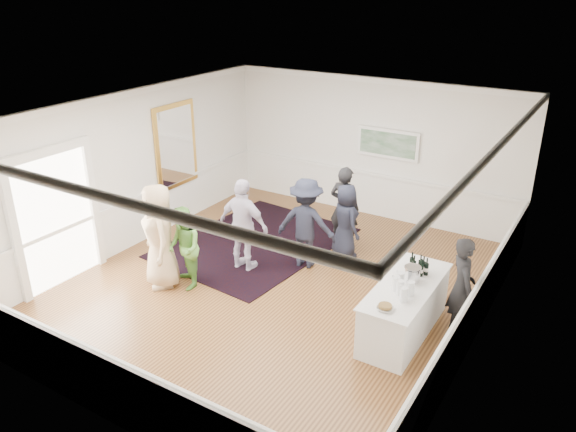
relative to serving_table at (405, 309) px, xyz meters
The scene contains 23 objects.
floor 2.52m from the serving_table, behind, with size 8.00×8.00×0.00m, color brown.
ceiling 3.72m from the serving_table, behind, with size 7.00×8.00×0.02m, color white.
wall_left 6.09m from the serving_table, behind, with size 0.02×8.00×3.20m, color white.
wall_right 1.57m from the serving_table, 11.07° to the left, with size 0.02×8.00×3.20m, color white.
wall_back 5.01m from the serving_table, 120.53° to the left, with size 7.00×0.02×3.20m, color white.
wall_front 4.68m from the serving_table, 123.10° to the right, with size 7.00×0.02×3.20m, color white.
wainscoting 2.49m from the serving_table, behind, with size 7.00×8.00×1.00m, color white, non-canonical shape.
mirror 6.27m from the serving_table, 165.80° to the left, with size 0.05×1.25×1.85m.
doorway 6.24m from the serving_table, 163.98° to the right, with size 0.10×1.78×2.56m.
landscape_painting 4.83m from the serving_table, 116.61° to the left, with size 1.44×0.06×0.66m.
area_rug 4.12m from the serving_table, 159.42° to the left, with size 2.92×3.83×0.02m, color black.
serving_table is the anchor object (origin of this frame).
bartender 0.93m from the serving_table, 30.61° to the left, with size 0.60×0.39×1.65m, color black.
guest_tan 4.41m from the serving_table, 168.89° to the right, with size 0.94×0.61×1.93m, color tan.
guest_green 3.96m from the serving_table, 169.93° to the right, with size 0.74×0.58×1.52m, color #62A743.
guest_lilac 3.43m from the serving_table, behind, with size 1.06×0.44×1.81m, color silver.
guest_dark_a 2.74m from the serving_table, 154.77° to the left, with size 1.15×0.66×1.78m, color #1B1E2E.
guest_dark_b 3.18m from the serving_table, 133.94° to the left, with size 0.64×0.42×1.75m, color black.
guest_navy 2.77m from the serving_table, 135.98° to the left, with size 0.74×0.48×1.51m, color #1B1E2E.
wine_bottles 0.75m from the serving_table, 87.52° to the left, with size 0.34×0.23×0.31m.
juice_pitchers 0.61m from the serving_table, 86.52° to the right, with size 0.35×0.51×0.24m.
ice_bucket 0.56m from the serving_table, 83.79° to the left, with size 0.26×0.26×0.24m, color silver.
nut_bowl 0.94m from the serving_table, 91.44° to the right, with size 0.24×0.24×0.08m.
Camera 1 is at (4.84, -7.52, 5.20)m, focal length 35.00 mm.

